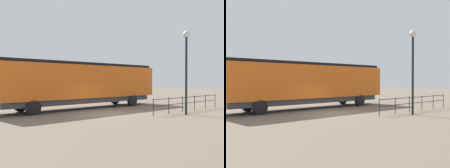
# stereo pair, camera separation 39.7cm
# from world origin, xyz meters

# --- Properties ---
(ground_plane) EXTENTS (120.00, 120.00, 0.00)m
(ground_plane) POSITION_xyz_m (0.00, 0.00, 0.00)
(ground_plane) COLOR #756656
(locomotive) EXTENTS (2.91, 15.66, 4.06)m
(locomotive) POSITION_xyz_m (-4.05, 1.04, 2.28)
(locomotive) COLOR orange
(locomotive) RESTS_ON ground_plane
(lamp_post) EXTENTS (0.51, 0.51, 6.15)m
(lamp_post) POSITION_xyz_m (4.18, 4.11, 4.31)
(lamp_post) COLOR black
(lamp_post) RESTS_ON ground_plane
(platform_fence) EXTENTS (0.05, 8.91, 1.25)m
(platform_fence) POSITION_xyz_m (3.11, 6.13, 0.80)
(platform_fence) COLOR black
(platform_fence) RESTS_ON ground_plane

